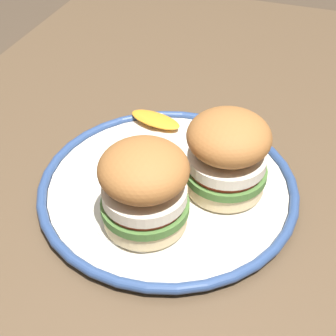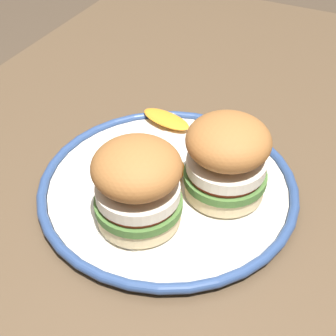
{
  "view_description": "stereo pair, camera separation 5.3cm",
  "coord_description": "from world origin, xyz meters",
  "px_view_note": "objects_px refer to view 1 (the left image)",
  "views": [
    {
      "loc": [
        -0.38,
        -0.12,
        1.14
      ],
      "look_at": [
        0.04,
        0.03,
        0.75
      ],
      "focal_mm": 53.25,
      "sensor_mm": 36.0,
      "label": 1
    },
    {
      "loc": [
        -0.36,
        -0.17,
        1.14
      ],
      "look_at": [
        0.04,
        0.03,
        0.75
      ],
      "focal_mm": 53.25,
      "sensor_mm": 36.0,
      "label": 2
    }
  ],
  "objects_px": {
    "dining_table": "(181,272)",
    "sandwich_half_left": "(227,153)",
    "dinner_plate": "(168,187)",
    "sandwich_half_right": "(144,186)"
  },
  "relations": [
    {
      "from": "dining_table",
      "to": "sandwich_half_left",
      "type": "height_order",
      "value": "sandwich_half_left"
    },
    {
      "from": "sandwich_half_left",
      "to": "dinner_plate",
      "type": "bearing_deg",
      "value": 103.13
    },
    {
      "from": "dining_table",
      "to": "sandwich_half_right",
      "type": "relative_size",
      "value": 10.1
    },
    {
      "from": "dining_table",
      "to": "dinner_plate",
      "type": "relative_size",
      "value": 4.3
    },
    {
      "from": "dinner_plate",
      "to": "sandwich_half_right",
      "type": "height_order",
      "value": "sandwich_half_right"
    },
    {
      "from": "sandwich_half_left",
      "to": "sandwich_half_right",
      "type": "bearing_deg",
      "value": 140.41
    },
    {
      "from": "dinner_plate",
      "to": "sandwich_half_right",
      "type": "bearing_deg",
      "value": 177.68
    },
    {
      "from": "dinner_plate",
      "to": "sandwich_half_left",
      "type": "relative_size",
      "value": 2.36
    },
    {
      "from": "dining_table",
      "to": "sandwich_half_right",
      "type": "distance_m",
      "value": 0.17
    },
    {
      "from": "dining_table",
      "to": "dinner_plate",
      "type": "bearing_deg",
      "value": 37.06
    }
  ]
}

